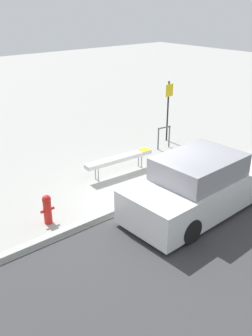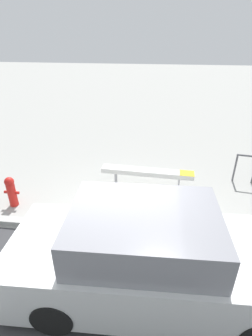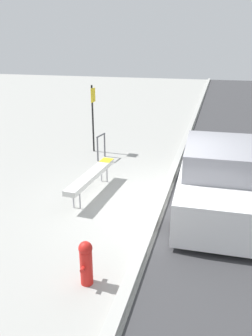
{
  "view_description": "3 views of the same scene",
  "coord_description": "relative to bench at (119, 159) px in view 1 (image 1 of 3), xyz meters",
  "views": [
    {
      "loc": [
        -6.16,
        -6.59,
        5.01
      ],
      "look_at": [
        -0.15,
        0.67,
        0.77
      ],
      "focal_mm": 40.0,
      "sensor_mm": 36.0,
      "label": 1
    },
    {
      "loc": [
        0.7,
        -4.16,
        3.78
      ],
      "look_at": [
        -0.01,
        1.57,
        0.71
      ],
      "focal_mm": 28.0,
      "sensor_mm": 36.0,
      "label": 2
    },
    {
      "loc": [
        -6.55,
        -1.07,
        3.6
      ],
      "look_at": [
        0.9,
        1.0,
        0.64
      ],
      "focal_mm": 35.0,
      "sensor_mm": 36.0,
      "label": 3
    }
  ],
  "objects": [
    {
      "name": "bench",
      "position": [
        0.0,
        0.0,
        0.0
      ],
      "size": [
        2.39,
        0.44,
        0.58
      ],
      "rotation": [
        0.0,
        0.0,
        -0.06
      ],
      "color": "#99999E",
      "rests_on": "ground_plane"
    },
    {
      "name": "sign_post",
      "position": [
        3.31,
        1.2,
        0.89
      ],
      "size": [
        0.36,
        0.08,
        2.3
      ],
      "color": "black",
      "rests_on": "ground_plane"
    },
    {
      "name": "fire_hydrant",
      "position": [
        -3.15,
        -1.13,
        -0.09
      ],
      "size": [
        0.36,
        0.22,
        0.77
      ],
      "color": "red",
      "rests_on": "ground_plane"
    },
    {
      "name": "curb",
      "position": [
        -0.52,
        -1.8,
        -0.43
      ],
      "size": [
        60.0,
        0.2,
        0.13
      ],
      "color": "#A8A8A3",
      "rests_on": "ground_plane"
    },
    {
      "name": "ground_plane",
      "position": [
        -0.52,
        -1.8,
        -0.5
      ],
      "size": [
        60.0,
        60.0,
        0.0
      ],
      "primitive_type": "plane",
      "color": "#9E9E99"
    },
    {
      "name": "parked_car_near",
      "position": [
        0.21,
        -3.06,
        0.19
      ],
      "size": [
        4.47,
        1.87,
        1.54
      ],
      "rotation": [
        0.0,
        0.0,
        0.03
      ],
      "color": "black",
      "rests_on": "ground_plane"
    },
    {
      "name": "bike_rack",
      "position": [
        2.62,
        0.68,
        0.0
      ],
      "size": [
        0.55,
        0.12,
        0.83
      ],
      "rotation": [
        0.0,
        0.0,
        -0.14
      ],
      "color": "#515156",
      "rests_on": "ground_plane"
    }
  ]
}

